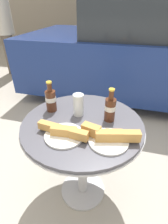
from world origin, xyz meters
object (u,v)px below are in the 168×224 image
at_px(lunch_plate_far, 64,133).
at_px(pedestrian, 4,26).
at_px(bistro_table, 83,139).
at_px(drinking_glass, 78,106).
at_px(lunch_plate_near, 109,137).
at_px(cola_bottle_right, 110,108).
at_px(cola_bottle_left, 51,100).

height_order(lunch_plate_far, pedestrian, pedestrian).
bearing_deg(bistro_table, lunch_plate_far, -112.30).
relative_size(drinking_glass, lunch_plate_near, 0.46).
distance_m(cola_bottle_right, pedestrian, 3.19).
height_order(cola_bottle_left, cola_bottle_right, cola_bottle_right).
height_order(cola_bottle_left, pedestrian, pedestrian).
xyz_separation_m(cola_bottle_left, lunch_plate_near, (0.42, -0.21, -0.05)).
distance_m(bistro_table, drinking_glass, 0.22).
bearing_deg(drinking_glass, lunch_plate_near, -41.92).
bearing_deg(drinking_glass, cola_bottle_right, -2.73).
distance_m(bistro_table, pedestrian, 3.14).
bearing_deg(lunch_plate_near, cola_bottle_right, 97.62).
bearing_deg(cola_bottle_left, bistro_table, -18.72).
distance_m(drinking_glass, pedestrian, 3.04).
relative_size(cola_bottle_right, drinking_glass, 1.47).
height_order(bistro_table, drinking_glass, drinking_glass).
height_order(bistro_table, cola_bottle_right, cola_bottle_right).
distance_m(cola_bottle_right, drinking_glass, 0.20).
bearing_deg(pedestrian, cola_bottle_right, -43.62).
relative_size(lunch_plate_near, lunch_plate_far, 1.06).
bearing_deg(drinking_glass, bistro_table, -58.23).
relative_size(cola_bottle_left, cola_bottle_right, 0.98).
relative_size(bistro_table, cola_bottle_left, 3.65).
xyz_separation_m(lunch_plate_near, pedestrian, (-2.33, 2.39, 0.21)).
bearing_deg(lunch_plate_far, lunch_plate_near, 6.03).
height_order(bistro_table, lunch_plate_far, lunch_plate_far).
relative_size(bistro_table, lunch_plate_near, 2.40).
bearing_deg(bistro_table, cola_bottle_left, 161.28).
bearing_deg(lunch_plate_far, drinking_glass, 86.02).
bearing_deg(lunch_plate_near, pedestrian, 134.26).
bearing_deg(cola_bottle_left, lunch_plate_far, -53.43).
bearing_deg(lunch_plate_far, bistro_table, 67.70).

